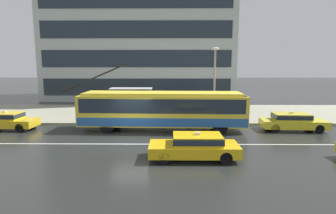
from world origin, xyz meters
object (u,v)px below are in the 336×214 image
taxi_oncoming_near (195,145)px  pedestrian_walking_past (189,99)px  trolleybus (163,109)px  pedestrian_approaching_curb (187,101)px  taxi_queued_behind_bus (6,120)px  street_lamp (215,78)px  pedestrian_at_shelter (205,100)px  bus_shelter (131,96)px  taxi_ahead_of_bus (292,121)px

taxi_oncoming_near → pedestrian_walking_past: pedestrian_walking_past is taller
trolleybus → taxi_oncoming_near: (1.84, -6.33, -0.83)m
trolleybus → pedestrian_approaching_curb: 3.12m
taxi_queued_behind_bus → pedestrian_walking_past: 14.43m
taxi_queued_behind_bus → street_lamp: street_lamp is taller
pedestrian_at_shelter → pedestrian_approaching_curb: size_ratio=0.96×
taxi_queued_behind_bus → pedestrian_at_shelter: bearing=12.7°
bus_shelter → pedestrian_walking_past: bus_shelter is taller
taxi_oncoming_near → pedestrian_at_shelter: size_ratio=2.31×
pedestrian_approaching_curb → street_lamp: (2.11, -0.36, 1.89)m
pedestrian_approaching_curb → street_lamp: bearing=-9.6°
pedestrian_at_shelter → street_lamp: 2.42m
taxi_oncoming_near → pedestrian_approaching_curb: 8.84m
trolleybus → street_lamp: size_ratio=2.26×
bus_shelter → trolleybus: bearing=-52.0°
trolleybus → taxi_oncoming_near: 6.65m
pedestrian_approaching_curb → taxi_oncoming_near: bearing=-90.6°
trolleybus → bus_shelter: trolleybus is taller
trolleybus → street_lamp: (4.05, 2.08, 2.17)m
pedestrian_walking_past → street_lamp: size_ratio=0.33×
trolleybus → taxi_ahead_of_bus: size_ratio=2.89×
taxi_queued_behind_bus → street_lamp: bearing=7.7°
taxi_queued_behind_bus → pedestrian_approaching_curb: (13.47, 2.47, 1.11)m
trolleybus → street_lamp: street_lamp is taller
taxi_oncoming_near → street_lamp: (2.21, 8.41, 3.00)m
taxi_oncoming_near → pedestrian_at_shelter: (1.61, 9.69, 1.04)m
trolleybus → pedestrian_walking_past: 4.85m
taxi_ahead_of_bus → bus_shelter: bearing=163.3°
taxi_queued_behind_bus → pedestrian_approaching_curb: pedestrian_approaching_curb is taller
taxi_ahead_of_bus → pedestrian_at_shelter: bearing=149.7°
street_lamp → pedestrian_at_shelter: bearing=114.8°
taxi_queued_behind_bus → taxi_oncoming_near: size_ratio=0.94×
taxi_ahead_of_bus → bus_shelter: 12.82m
trolleybus → bus_shelter: (-2.77, 3.54, 0.53)m
taxi_ahead_of_bus → pedestrian_at_shelter: (-5.98, 3.49, 1.04)m
pedestrian_approaching_curb → pedestrian_walking_past: (0.24, 1.89, -0.08)m
taxi_oncoming_near → pedestrian_at_shelter: pedestrian_at_shelter is taller
pedestrian_at_shelter → bus_shelter: bearing=178.4°
pedestrian_at_shelter → street_lamp: street_lamp is taller
trolleybus → taxi_ahead_of_bus: (9.44, -0.13, -0.83)m
pedestrian_walking_past → street_lamp: bearing=-50.2°
pedestrian_walking_past → street_lamp: (1.88, -2.25, 1.97)m
bus_shelter → taxi_ahead_of_bus: bearing=-16.7°
trolleybus → pedestrian_at_shelter: 4.82m
trolleybus → pedestrian_approaching_curb: (1.94, 2.44, 0.28)m
taxi_ahead_of_bus → trolleybus: bearing=179.2°
taxi_ahead_of_bus → pedestrian_walking_past: (-7.26, 4.46, 1.03)m
taxi_oncoming_near → street_lamp: bearing=75.3°
taxi_ahead_of_bus → pedestrian_at_shelter: size_ratio=2.37×
taxi_ahead_of_bus → pedestrian_approaching_curb: (-7.50, 2.57, 1.11)m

